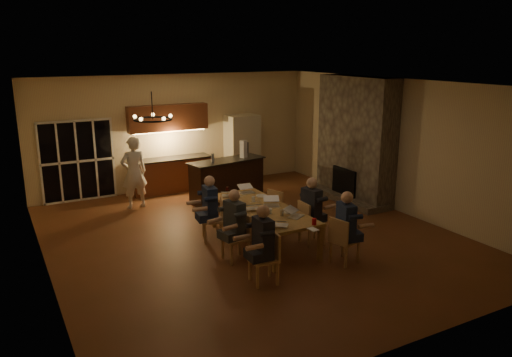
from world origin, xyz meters
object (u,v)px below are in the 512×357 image
object	(u,v)px
laptop_c	(251,204)
bar_island	(227,180)
laptop_d	(272,200)
laptop_a	(279,220)
plate_left	(270,224)
chair_right_far	(281,208)
standing_person	(134,173)
chair_right_mid	(312,222)
laptop_b	(296,211)
can_cola	(227,190)
plate_near	(290,212)
chandelier	(153,119)
bar_blender	(244,149)
plate_far	(261,196)
bar_bottle	(213,158)
redcup_near	(314,222)
person_right_mid	(311,211)
laptop_f	(247,188)
person_left_near	(263,244)
chair_left_near	(264,258)
refrigerator	(242,149)
mug_back	(232,197)
can_silver	(282,213)
chair_right_near	(345,240)
chair_left_far	(213,219)
mug_front	(270,211)
dining_table	(262,225)
laptop_e	(229,191)
chair_left_mid	(235,238)
redcup_mid	(232,202)
person_left_mid	(235,225)
person_right_near	(346,228)
mug_mid	(253,199)

from	to	relation	value
laptop_c	bar_island	bearing A→B (deg)	-90.66
laptop_c	laptop_d	world-z (taller)	same
laptop_a	plate_left	world-z (taller)	laptop_a
chair_right_far	standing_person	size ratio (longest dim) A/B	0.49
chair_right_mid	laptop_b	xyz separation A→B (m)	(-0.59, -0.29, 0.42)
can_cola	plate_near	xyz separation A→B (m)	(0.47, -1.88, -0.05)
chandelier	bar_blender	world-z (taller)	chandelier
plate_far	bar_bottle	world-z (taller)	bar_bottle
can_cola	redcup_near	bearing A→B (deg)	-79.92
person_right_mid	laptop_f	size ratio (longest dim) A/B	4.31
person_left_near	laptop_f	xyz separation A→B (m)	(1.09, 2.67, 0.17)
chair_left_near	laptop_b	world-z (taller)	laptop_b
standing_person	refrigerator	bearing A→B (deg)	-169.25
standing_person	mug_back	world-z (taller)	standing_person
chair_right_mid	laptop_f	bearing A→B (deg)	24.21
can_silver	bar_blender	distance (m)	3.89
chandelier	laptop_a	size ratio (longest dim) A/B	1.99
chair_right_near	mug_back	size ratio (longest dim) A/B	8.90
chair_left_far	mug_back	distance (m)	0.66
chair_right_far	mug_front	bearing A→B (deg)	120.75
dining_table	person_right_mid	bearing A→B (deg)	-28.75
laptop_e	chair_left_mid	bearing A→B (deg)	98.13
chandelier	redcup_mid	size ratio (longest dim) A/B	5.30
mug_front	bar_island	bearing A→B (deg)	78.45
mug_back	can_silver	distance (m)	1.48
chair_left_far	can_silver	xyz separation A→B (m)	(0.91, -1.24, 0.37)
laptop_a	bar_bottle	bearing A→B (deg)	-56.97
person_left_mid	laptop_a	size ratio (longest dim) A/B	4.31
person_right_near	laptop_f	bearing A→B (deg)	25.01
laptop_c	laptop_b	bearing A→B (deg)	138.87
mug_mid	bar_bottle	xyz separation A→B (m)	(0.14, 2.42, 0.40)
person_left_mid	bar_blender	world-z (taller)	bar_blender
person_left_near	person_left_mid	bearing A→B (deg)	-177.87
person_right_near	mug_front	distance (m)	1.51
chair_right_far	dining_table	bearing A→B (deg)	108.28
laptop_f	redcup_mid	size ratio (longest dim) A/B	2.67
person_right_near	chair_right_far	bearing A→B (deg)	12.91
person_right_near	chandelier	xyz separation A→B (m)	(-3.16, 1.17, 2.06)
laptop_d	laptop_f	size ratio (longest dim) A/B	1.00
chair_left_near	laptop_c	size ratio (longest dim) A/B	2.78
laptop_a	laptop_c	distance (m)	1.09
chandelier	plate_left	bearing A→B (deg)	-14.58
chair_left_far	person_right_mid	distance (m)	2.03
dining_table	redcup_near	xyz separation A→B (m)	(0.34, -1.33, 0.44)
laptop_a	chandelier	bearing A→B (deg)	22.31
laptop_d	can_cola	world-z (taller)	laptop_d
person_right_mid	plate_left	xyz separation A→B (m)	(-1.23, -0.47, 0.07)
laptop_a	plate_left	distance (m)	0.19
bar_island	plate_left	size ratio (longest dim) A/B	8.09
chair_right_mid	person_right_near	distance (m)	1.13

